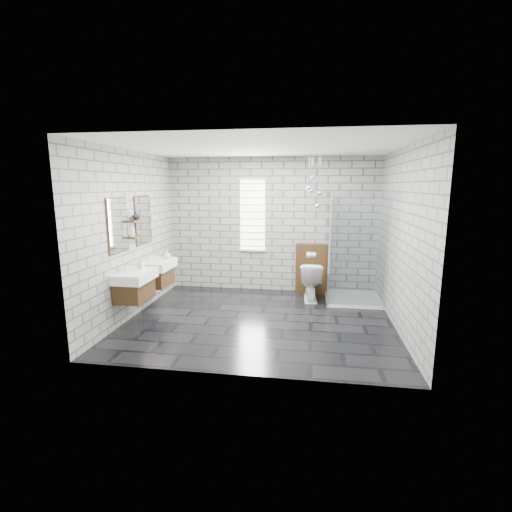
% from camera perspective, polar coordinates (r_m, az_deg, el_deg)
% --- Properties ---
extents(floor, '(4.20, 3.60, 0.02)m').
position_cam_1_polar(floor, '(6.09, 0.55, -9.87)').
color(floor, black).
rests_on(floor, ground).
extents(ceiling, '(4.20, 3.60, 0.02)m').
position_cam_1_polar(ceiling, '(5.73, 0.60, 16.51)').
color(ceiling, white).
rests_on(ceiling, wall_back).
extents(wall_back, '(4.20, 0.02, 2.70)m').
position_cam_1_polar(wall_back, '(7.54, 2.50, 4.77)').
color(wall_back, '#9A9A95').
rests_on(wall_back, floor).
extents(wall_front, '(4.20, 0.02, 2.70)m').
position_cam_1_polar(wall_front, '(3.99, -3.05, -0.62)').
color(wall_front, '#9A9A95').
rests_on(wall_front, floor).
extents(wall_left, '(0.02, 3.60, 2.70)m').
position_cam_1_polar(wall_left, '(6.40, -18.53, 3.14)').
color(wall_left, '#9A9A95').
rests_on(wall_left, floor).
extents(wall_right, '(0.02, 3.60, 2.70)m').
position_cam_1_polar(wall_right, '(5.85, 21.52, 2.28)').
color(wall_right, '#9A9A95').
rests_on(wall_right, floor).
extents(vanity_left, '(0.47, 0.70, 1.57)m').
position_cam_1_polar(vanity_left, '(6.00, -18.48, -3.11)').
color(vanity_left, '#412A14').
rests_on(vanity_left, wall_left).
extents(vanity_right, '(0.47, 0.70, 1.57)m').
position_cam_1_polar(vanity_right, '(6.75, -15.22, -1.42)').
color(vanity_right, '#412A14').
rests_on(vanity_right, wall_left).
extents(shelf_lower, '(0.14, 0.30, 0.03)m').
position_cam_1_polar(shelf_lower, '(6.32, -18.07, 2.81)').
color(shelf_lower, '#412A14').
rests_on(shelf_lower, wall_left).
extents(shelf_upper, '(0.14, 0.30, 0.03)m').
position_cam_1_polar(shelf_upper, '(6.29, -18.20, 5.15)').
color(shelf_upper, '#412A14').
rests_on(shelf_upper, wall_left).
extents(window, '(0.56, 0.05, 1.48)m').
position_cam_1_polar(window, '(7.54, -0.55, 6.31)').
color(window, white).
rests_on(window, wall_back).
extents(cistern_panel, '(0.60, 0.20, 1.00)m').
position_cam_1_polar(cistern_panel, '(7.52, 8.43, -1.91)').
color(cistern_panel, '#412A14').
rests_on(cistern_panel, floor).
extents(flush_plate, '(0.18, 0.01, 0.12)m').
position_cam_1_polar(flush_plate, '(7.36, 8.49, 0.19)').
color(flush_plate, silver).
rests_on(flush_plate, cistern_panel).
extents(shower_enclosure, '(1.00, 1.00, 2.03)m').
position_cam_1_polar(shower_enclosure, '(7.06, 14.11, -2.95)').
color(shower_enclosure, white).
rests_on(shower_enclosure, floor).
extents(pendant_cluster, '(0.29, 0.28, 0.97)m').
position_cam_1_polar(pendant_cluster, '(7.01, 8.90, 9.94)').
color(pendant_cluster, silver).
rests_on(pendant_cluster, ceiling).
extents(toilet, '(0.44, 0.73, 0.72)m').
position_cam_1_polar(toilet, '(7.10, 8.38, -3.83)').
color(toilet, white).
rests_on(toilet, floor).
extents(soap_bottle_a, '(0.09, 0.09, 0.18)m').
position_cam_1_polar(soap_bottle_a, '(6.10, -17.28, -1.04)').
color(soap_bottle_a, '#B2B2B2').
rests_on(soap_bottle_a, vanity_left).
extents(soap_bottle_b, '(0.15, 0.15, 0.15)m').
position_cam_1_polar(soap_bottle_b, '(6.82, -13.51, 0.22)').
color(soap_bottle_b, '#B2B2B2').
rests_on(soap_bottle_b, vanity_right).
extents(soap_bottle_c, '(0.09, 0.09, 0.21)m').
position_cam_1_polar(soap_bottle_c, '(6.20, -18.52, 3.75)').
color(soap_bottle_c, '#B2B2B2').
rests_on(soap_bottle_c, shelf_lower).
extents(vase, '(0.16, 0.16, 0.13)m').
position_cam_1_polar(vase, '(6.32, -17.99, 5.91)').
color(vase, '#B2B2B2').
rests_on(vase, shelf_upper).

